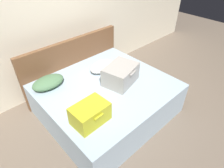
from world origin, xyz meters
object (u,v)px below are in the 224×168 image
Objects in this scene: hard_case_medium at (90,114)px; pillow_center_head at (102,66)px; pillow_near_headboard at (48,82)px; hard_case_large at (121,74)px; bed at (107,99)px.

hard_case_medium is 1.17m from pillow_center_head.
hard_case_large is at bearing -36.70° from pillow_near_headboard.
bed is 4.24× the size of hard_case_medium.
pillow_center_head is at bearing 74.01° from hard_case_large.
bed is 4.02× the size of pillow_center_head.
bed is 0.50m from hard_case_large.
bed is 0.96m from pillow_near_headboard.
pillow_center_head is at bearing 39.86° from hard_case_medium.
pillow_center_head reaches higher than pillow_near_headboard.
hard_case_large is at bearing 18.83° from hard_case_medium.
bed is at bearing -122.90° from pillow_center_head.
hard_case_large reaches higher than bed.
hard_case_medium is at bearing -87.60° from pillow_near_headboard.
hard_case_large is 1.32× the size of hard_case_medium.
bed is 0.57m from pillow_center_head.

